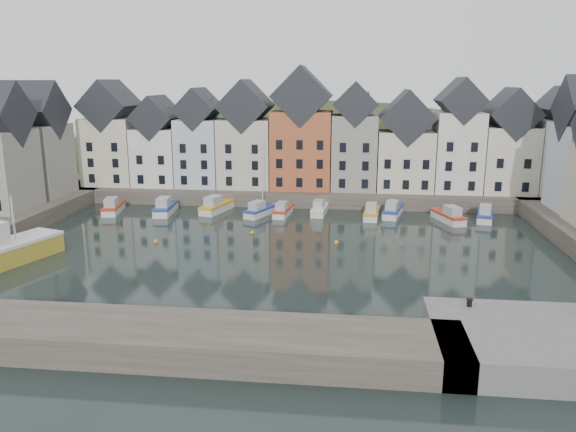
# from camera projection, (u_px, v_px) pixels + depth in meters

# --- Properties ---
(ground) EXTENTS (260.00, 260.00, 0.00)m
(ground) POSITION_uv_depth(u_px,v_px,m) (277.00, 255.00, 57.99)
(ground) COLOR black
(ground) RESTS_ON ground
(far_quay) EXTENTS (90.00, 16.00, 2.00)m
(far_quay) POSITION_uv_depth(u_px,v_px,m) (302.00, 191.00, 86.73)
(far_quay) COLOR #453C35
(far_quay) RESTS_ON ground
(near_quay) EXTENTS (18.00, 10.00, 2.00)m
(near_quay) POSITION_uv_depth(u_px,v_px,m) (574.00, 346.00, 36.01)
(near_quay) COLOR #60605E
(near_quay) RESTS_ON ground
(near_wall) EXTENTS (50.00, 6.00, 2.00)m
(near_wall) POSITION_uv_depth(u_px,v_px,m) (85.00, 335.00, 37.62)
(near_wall) COLOR #453C35
(near_wall) RESTS_ON ground
(hillside) EXTENTS (153.60, 70.40, 64.00)m
(hillside) POSITION_uv_depth(u_px,v_px,m) (313.00, 257.00, 116.29)
(hillside) COLOR #223118
(hillside) RESTS_ON ground
(far_terrace) EXTENTS (72.37, 8.16, 17.78)m
(far_terrace) POSITION_uv_depth(u_px,v_px,m) (323.00, 142.00, 82.60)
(far_terrace) COLOR beige
(far_terrace) RESTS_ON far_quay
(left_terrace) EXTENTS (7.65, 17.00, 15.69)m
(left_terrace) POSITION_uv_depth(u_px,v_px,m) (16.00, 150.00, 72.93)
(left_terrace) COLOR gray
(left_terrace) RESTS_ON left_quay
(mooring_buoys) EXTENTS (20.50, 5.50, 0.50)m
(mooring_buoys) POSITION_uv_depth(u_px,v_px,m) (248.00, 239.00, 63.55)
(mooring_buoys) COLOR gold
(mooring_buoys) RESTS_ON ground
(boat_a) EXTENTS (3.12, 6.61, 2.44)m
(boat_a) POSITION_uv_depth(u_px,v_px,m) (113.00, 208.00, 76.60)
(boat_a) COLOR silver
(boat_a) RESTS_ON ground
(boat_b) EXTENTS (2.65, 6.88, 2.58)m
(boat_b) POSITION_uv_depth(u_px,v_px,m) (165.00, 208.00, 76.19)
(boat_b) COLOR silver
(boat_b) RESTS_ON ground
(boat_c) EXTENTS (3.81, 7.05, 2.59)m
(boat_c) POSITION_uv_depth(u_px,v_px,m) (216.00, 206.00, 77.09)
(boat_c) COLOR silver
(boat_c) RESTS_ON ground
(boat_d) EXTENTS (3.96, 6.21, 11.39)m
(boat_d) POSITION_uv_depth(u_px,v_px,m) (260.00, 210.00, 74.95)
(boat_d) COLOR silver
(boat_d) RESTS_ON ground
(boat_e) EXTENTS (2.27, 5.71, 2.14)m
(boat_e) POSITION_uv_depth(u_px,v_px,m) (283.00, 211.00, 75.08)
(boat_e) COLOR silver
(boat_e) RESTS_ON ground
(boat_f) EXTENTS (2.21, 5.88, 2.21)m
(boat_f) POSITION_uv_depth(u_px,v_px,m) (319.00, 209.00, 75.91)
(boat_f) COLOR silver
(boat_f) RESTS_ON ground
(boat_g) EXTENTS (2.37, 6.08, 2.28)m
(boat_g) POSITION_uv_depth(u_px,v_px,m) (371.00, 213.00, 73.77)
(boat_g) COLOR silver
(boat_g) RESTS_ON ground
(boat_h) EXTENTS (3.28, 6.53, 2.40)m
(boat_h) POSITION_uv_depth(u_px,v_px,m) (393.00, 211.00, 74.73)
(boat_h) COLOR silver
(boat_h) RESTS_ON ground
(boat_i) EXTENTS (3.90, 6.53, 2.40)m
(boat_i) POSITION_uv_depth(u_px,v_px,m) (449.00, 216.00, 71.65)
(boat_i) COLOR silver
(boat_i) RESTS_ON ground
(boat_j) EXTENTS (3.29, 6.39, 2.35)m
(boat_j) POSITION_uv_depth(u_px,v_px,m) (485.00, 215.00, 72.50)
(boat_j) COLOR silver
(boat_j) RESTS_ON ground
(mooring_bollard) EXTENTS (0.48, 0.48, 0.56)m
(mooring_bollard) POSITION_uv_depth(u_px,v_px,m) (469.00, 302.00, 39.74)
(mooring_bollard) COLOR black
(mooring_bollard) RESTS_ON near_quay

